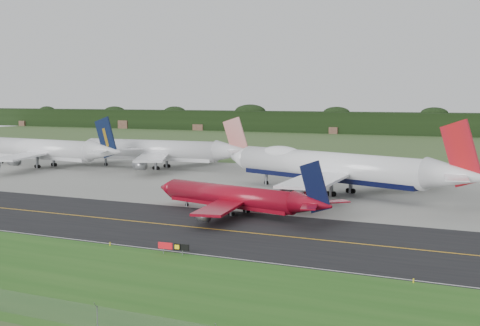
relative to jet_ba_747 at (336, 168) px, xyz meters
name	(u,v)px	position (x,y,z in m)	size (l,w,h in m)	color
ground	(196,222)	(-10.37, -40.53, -5.64)	(600.00, 600.00, 0.00)	#365427
grass_verge	(45,272)	(-10.37, -75.53, -5.63)	(400.00, 30.00, 0.01)	#225519
taxiway	(184,226)	(-10.37, -44.53, -5.63)	(400.00, 32.00, 0.02)	black
apron	(307,185)	(-10.37, 10.47, -5.63)	(400.00, 78.00, 0.01)	gray
taxiway_centreline	(184,226)	(-10.37, -44.53, -5.61)	(400.00, 0.40, 0.00)	gold
taxiway_edge_line	(125,245)	(-10.37, -60.03, -5.61)	(400.00, 0.25, 0.00)	silver
horizon_treeline	(458,126)	(-10.37, 233.23, -0.17)	(700.00, 25.00, 12.00)	black
jet_ba_747	(336,168)	(0.00, 0.00, 0.00)	(63.84, 51.41, 16.56)	white
jet_red_737	(239,198)	(-7.48, -30.79, -2.74)	(38.42, 30.75, 10.48)	maroon
jet_navy_gold	(45,150)	(-93.39, 14.40, -0.64)	(58.92, 51.11, 15.20)	white
jet_star_tail	(161,151)	(-60.93, 26.02, -0.59)	(57.37, 47.97, 15.14)	silver
taxiway_sign	(173,247)	(-1.58, -61.47, -4.59)	(4.44, 0.52, 1.48)	slate
edge_marker_center	(110,244)	(-12.12, -61.03, -5.39)	(0.16, 0.16, 0.50)	yellow
edge_marker_right	(413,281)	(29.24, -61.03, -5.39)	(0.16, 0.16, 0.50)	yellow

